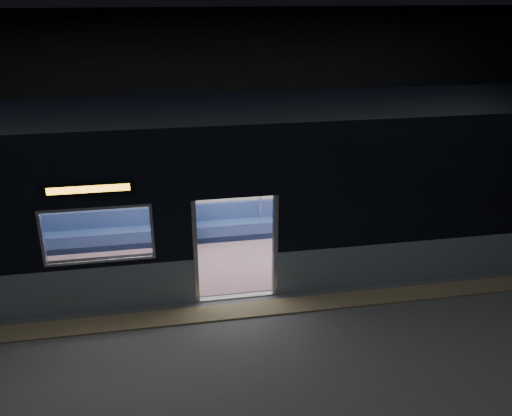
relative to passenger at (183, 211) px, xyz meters
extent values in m
cube|color=#47494C|center=(0.84, -3.55, -0.83)|extent=(24.00, 14.00, 0.01)
cube|color=black|center=(0.84, -3.55, 4.15)|extent=(24.00, 14.00, 0.04)
cube|color=black|center=(0.84, 3.43, 1.67)|extent=(24.00, 0.04, 5.00)
cube|color=#8C7F59|center=(0.84, -3.00, -0.81)|extent=(22.80, 0.50, 0.03)
cube|color=gray|center=(5.69, -2.49, -0.38)|extent=(8.30, 0.12, 0.90)
cube|color=black|center=(5.69, -2.49, 1.22)|extent=(8.30, 0.12, 2.30)
cube|color=black|center=(0.84, -2.49, 1.80)|extent=(1.40, 0.12, 1.15)
cube|color=#B7BABC|center=(0.10, -2.49, 0.20)|extent=(0.08, 0.14, 2.05)
cube|color=#B7BABC|center=(1.58, -2.49, 0.20)|extent=(0.08, 0.14, 2.05)
cube|color=black|center=(-1.61, -2.57, 1.56)|extent=(1.50, 0.04, 0.18)
cube|color=orange|center=(-1.61, -2.57, 1.56)|extent=(1.34, 0.03, 0.12)
cube|color=silver|center=(0.84, 0.39, 0.77)|extent=(18.00, 0.12, 3.20)
cube|color=black|center=(0.84, -1.05, 2.45)|extent=(18.00, 3.00, 0.15)
cube|color=gray|center=(0.84, -1.05, -0.81)|extent=(17.76, 2.76, 0.04)
cube|color=silver|center=(0.84, -1.05, 1.52)|extent=(17.76, 2.76, 0.10)
cube|color=navy|center=(0.84, 0.07, -0.58)|extent=(11.00, 0.48, 0.41)
cube|color=navy|center=(0.84, 0.26, -0.18)|extent=(11.00, 0.10, 0.40)
cube|color=#755561|center=(-2.46, -2.14, -0.58)|extent=(4.40, 0.48, 0.41)
cube|color=#755561|center=(4.14, -2.14, -0.58)|extent=(4.40, 0.48, 0.41)
cylinder|color=silver|center=(-0.11, -2.18, 0.34)|extent=(0.04, 0.04, 2.26)
cylinder|color=silver|center=(-0.11, 0.08, 0.34)|extent=(0.04, 0.04, 2.26)
cylinder|color=silver|center=(1.79, -2.18, 0.34)|extent=(0.04, 0.04, 2.26)
cylinder|color=silver|center=(1.79, 0.08, 0.34)|extent=(0.04, 0.04, 2.26)
cylinder|color=silver|center=(0.84, 0.03, 1.12)|extent=(11.00, 0.03, 0.03)
cube|color=black|center=(-0.11, -0.16, -0.29)|extent=(0.18, 0.50, 0.17)
cube|color=black|center=(0.11, -0.16, -0.29)|extent=(0.18, 0.50, 0.17)
cylinder|color=black|center=(-0.11, -0.39, -0.57)|extent=(0.12, 0.12, 0.43)
cylinder|color=black|center=(0.11, -0.39, -0.57)|extent=(0.12, 0.12, 0.43)
cube|color=#D05A92|center=(0.00, 0.04, -0.27)|extent=(0.42, 0.23, 0.21)
cylinder|color=#D05A92|center=(0.00, 0.08, 0.10)|extent=(0.43, 0.43, 0.55)
sphere|color=tan|center=(0.00, 0.05, 0.49)|extent=(0.22, 0.22, 0.22)
sphere|color=black|center=(0.00, 0.10, 0.54)|extent=(0.23, 0.23, 0.23)
cube|color=black|center=(0.05, -0.24, -0.13)|extent=(0.38, 0.35, 0.16)
cube|color=white|center=(4.76, 0.31, 0.66)|extent=(1.02, 0.03, 0.67)
camera|label=1|loc=(-0.38, -11.32, 4.67)|focal=38.00mm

